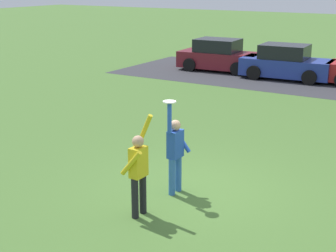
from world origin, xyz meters
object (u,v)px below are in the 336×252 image
at_px(person_catcher, 175,150).
at_px(parked_car_blue, 286,63).
at_px(frisbee_disc, 169,102).
at_px(person_defender, 138,169).
at_px(parked_car_maroon, 219,56).

height_order(person_catcher, parked_car_blue, person_catcher).
xyz_separation_m(frisbee_disc, parked_car_blue, (-2.19, 14.08, -1.37)).
bearing_deg(person_defender, person_catcher, 0.00).
height_order(parked_car_maroon, parked_car_blue, same).
xyz_separation_m(person_catcher, person_defender, (-0.05, -1.31, -0.00)).
xyz_separation_m(person_defender, parked_car_blue, (-2.14, 15.16, -0.25)).
distance_m(person_catcher, parked_car_blue, 14.03).
xyz_separation_m(person_catcher, parked_car_maroon, (-5.80, 14.25, -0.25)).
height_order(person_defender, frisbee_disc, frisbee_disc).
height_order(person_catcher, person_defender, person_catcher).
bearing_deg(parked_car_maroon, person_defender, -72.88).
relative_size(person_defender, parked_car_blue, 0.49).
bearing_deg(frisbee_disc, parked_car_blue, 98.83).
xyz_separation_m(person_defender, parked_car_maroon, (-5.75, 15.55, -0.25)).
height_order(person_defender, parked_car_maroon, person_defender).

